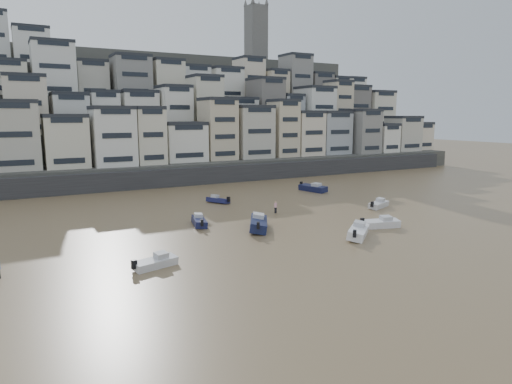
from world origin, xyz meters
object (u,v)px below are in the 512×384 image
boat_h (218,199)px  boat_a (358,230)px  boat_d (379,203)px  boat_i (313,187)px  boat_f (199,220)px  boat_b (381,222)px  person_pink (276,207)px  boat_j (155,261)px  boat_c (258,222)px

boat_h → boat_a: size_ratio=0.72×
boat_d → boat_i: bearing=66.5°
boat_a → boat_f: bearing=93.6°
boat_b → person_pink: size_ratio=3.03×
boat_i → boat_j: (-37.67, -27.96, -0.23)m
boat_f → person_pink: (12.30, 1.61, 0.18)m
boat_d → person_pink: (-15.67, 4.16, 0.20)m
boat_j → boat_a: 23.50m
boat_f → boat_a: boat_a is taller
boat_b → boat_a: 5.85m
boat_b → boat_d: bearing=62.9°
boat_b → boat_f: (-19.34, 11.98, -0.03)m
boat_b → boat_c: 15.22m
boat_i → boat_c: 30.03m
boat_i → boat_j: size_ratio=1.37×
boat_b → boat_i: bearing=87.1°
boat_c → person_pink: boat_c is taller
boat_c → boat_a: bearing=-107.0°
boat_f → boat_d: boat_f is taller
boat_a → boat_h: bearing=61.1°
boat_c → person_pink: (6.69, 7.03, -0.05)m
boat_d → boat_a: 18.21m
boat_j → boat_h: 31.54m
boat_h → boat_a: (5.69, -26.69, 0.24)m
boat_h → person_pink: person_pink is taller
boat_f → boat_a: (13.89, -14.11, 0.14)m
boat_d → boat_a: boat_a is taller
boat_i → boat_d: boat_i is taller
boat_a → boat_b: bearing=-19.6°
boat_j → boat_h: boat_j is taller
person_pink → boat_h: bearing=110.5°
boat_j → boat_d: size_ratio=0.93×
boat_f → boat_b: bearing=-108.1°
boat_i → boat_d: size_ratio=1.27×
boat_b → boat_f: size_ratio=1.05×
boat_a → person_pink: bearing=54.8°
boat_i → boat_h: (-19.87, -1.92, -0.25)m
boat_i → boat_c: (-22.46, -19.93, 0.08)m
boat_j → boat_f: bearing=39.2°
boat_d → boat_a: (-14.08, -11.56, 0.16)m
boat_d → person_pink: bearing=142.0°
boat_i → boat_c: size_ratio=0.92×
boat_j → boat_f: size_ratio=0.90×
boat_i → person_pink: size_ratio=3.57×
boat_d → person_pink: person_pink is taller
boat_j → boat_a: size_ratio=0.75×
boat_h → person_pink: 11.72m
boat_j → boat_f: boat_f is taller
boat_h → boat_c: bearing=143.5°
boat_d → boat_h: size_ratio=1.13×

